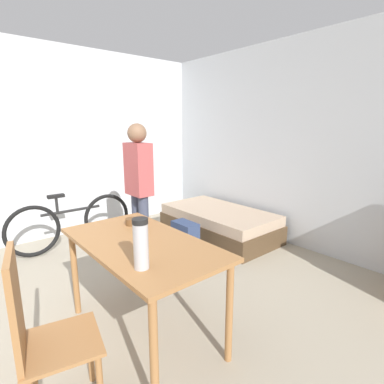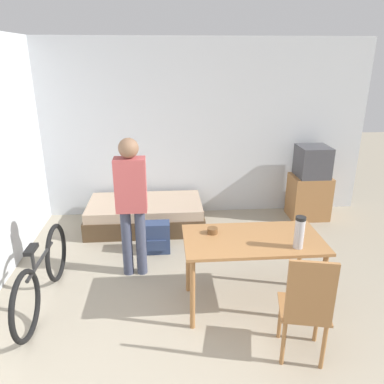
% 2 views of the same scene
% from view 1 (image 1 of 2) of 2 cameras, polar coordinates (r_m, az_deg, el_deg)
% --- Properties ---
extents(wall_back, '(5.52, 0.06, 2.70)m').
position_cam_1_polar(wall_back, '(4.24, 17.95, 8.54)').
color(wall_back, silver).
rests_on(wall_back, ground_plane).
extents(wall_left, '(0.06, 4.77, 2.70)m').
position_cam_1_polar(wall_left, '(4.84, -20.16, 8.80)').
color(wall_left, silver).
rests_on(wall_left, ground_plane).
extents(daybed, '(1.71, 0.92, 0.40)m').
position_cam_1_polar(daybed, '(4.45, 5.12, -5.88)').
color(daybed, '#4C3823').
rests_on(daybed, ground_plane).
extents(dining_table, '(1.35, 0.72, 0.77)m').
position_cam_1_polar(dining_table, '(2.29, -9.59, -11.42)').
color(dining_table, '#9E6B3D').
rests_on(dining_table, ground_plane).
extents(wooden_chair, '(0.48, 0.48, 1.01)m').
position_cam_1_polar(wooden_chair, '(1.89, -27.08, -22.65)').
color(wooden_chair, '#9E6B3D').
rests_on(wooden_chair, ground_plane).
extents(bicycle, '(0.09, 1.62, 0.75)m').
position_cam_1_polar(bicycle, '(4.30, -21.84, -5.47)').
color(bicycle, black).
rests_on(bicycle, ground_plane).
extents(person_standing, '(0.34, 0.22, 1.63)m').
position_cam_1_polar(person_standing, '(3.56, -10.07, 1.72)').
color(person_standing, '#3D4256').
rests_on(person_standing, ground_plane).
extents(thermos_flask, '(0.09, 0.09, 0.31)m').
position_cam_1_polar(thermos_flask, '(1.80, -9.73, -9.30)').
color(thermos_flask, '#B7B7BC').
rests_on(thermos_flask, dining_table).
extents(mate_bowl, '(0.10, 0.10, 0.06)m').
position_cam_1_polar(mate_bowl, '(2.62, -11.41, -5.54)').
color(mate_bowl, brown).
rests_on(mate_bowl, dining_table).
extents(backpack, '(0.35, 0.23, 0.42)m').
position_cam_1_polar(backpack, '(3.83, -1.35, -8.82)').
color(backpack, navy).
rests_on(backpack, ground_plane).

